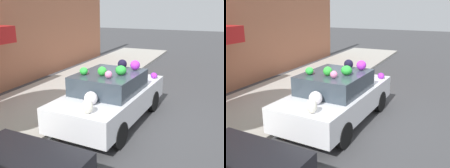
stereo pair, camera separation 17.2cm
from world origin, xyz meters
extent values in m
plane|color=#424244|center=(0.00, 0.00, 0.00)|extent=(60.00, 60.00, 0.00)
cube|color=#B2ADA3|center=(0.00, 2.70, 0.06)|extent=(24.00, 3.20, 0.12)
cylinder|color=red|center=(2.86, 1.71, 0.39)|extent=(0.20, 0.20, 0.55)
sphere|color=red|center=(2.86, 1.71, 0.73)|extent=(0.18, 0.18, 0.18)
cube|color=silver|center=(0.00, 0.07, 0.62)|extent=(4.03, 1.92, 0.62)
cube|color=#333D47|center=(-0.16, 0.08, 1.17)|extent=(1.85, 1.60, 0.49)
cylinder|color=black|center=(1.26, 0.79, 0.31)|extent=(0.63, 0.21, 0.62)
cylinder|color=black|center=(1.18, -0.77, 0.31)|extent=(0.63, 0.21, 0.62)
cylinder|color=black|center=(-1.18, 0.92, 0.31)|extent=(0.63, 0.21, 0.62)
cylinder|color=black|center=(-1.26, -0.65, 0.31)|extent=(0.63, 0.21, 0.62)
ellipsoid|color=blue|center=(1.27, -0.26, 1.09)|extent=(0.38, 0.27, 0.33)
sphere|color=black|center=(0.45, -0.04, 1.54)|extent=(0.35, 0.35, 0.26)
sphere|color=green|center=(1.58, -0.28, 1.04)|extent=(0.33, 0.33, 0.24)
ellipsoid|color=black|center=(0.90, -0.25, 0.97)|extent=(0.16, 0.18, 0.10)
ellipsoid|color=green|center=(-0.22, -0.26, 1.53)|extent=(0.39, 0.39, 0.24)
sphere|color=pink|center=(-0.63, -0.11, 1.50)|extent=(0.20, 0.20, 0.18)
sphere|color=white|center=(-1.25, 0.06, 1.08)|extent=(0.34, 0.34, 0.31)
ellipsoid|color=purple|center=(1.46, 0.52, 1.06)|extent=(0.40, 0.39, 0.27)
sphere|color=green|center=(-0.48, 0.13, 1.53)|extent=(0.30, 0.30, 0.23)
sphere|color=#AE2DC6|center=(0.44, -0.42, 1.54)|extent=(0.31, 0.31, 0.26)
ellipsoid|color=purple|center=(1.53, -0.68, 1.02)|extent=(0.23, 0.27, 0.18)
ellipsoid|color=green|center=(-0.58, 0.60, 1.51)|extent=(0.29, 0.29, 0.19)
ellipsoid|color=white|center=(-1.72, -0.12, 1.08)|extent=(0.34, 0.35, 0.30)
ellipsoid|color=pink|center=(-0.52, 0.58, 1.47)|extent=(0.19, 0.17, 0.13)
camera|label=1|loc=(-6.17, -2.60, 3.07)|focal=42.00mm
camera|label=2|loc=(-6.09, -2.75, 3.07)|focal=42.00mm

